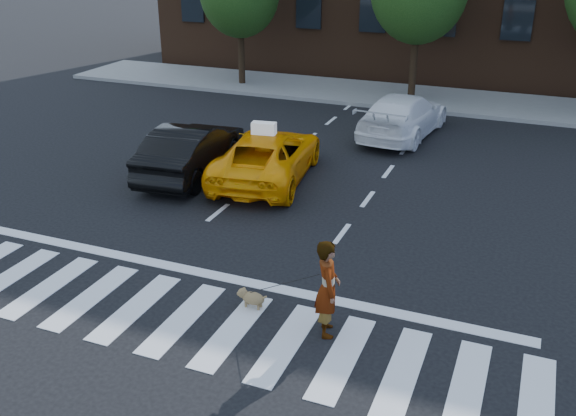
{
  "coord_description": "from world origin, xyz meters",
  "views": [
    {
      "loc": [
        5.4,
        -8.32,
        6.45
      ],
      "look_at": [
        0.84,
        2.98,
        1.1
      ],
      "focal_mm": 40.0,
      "sensor_mm": 36.0,
      "label": 1
    }
  ],
  "objects_px": {
    "taxi": "(267,156)",
    "white_suv": "(403,115)",
    "black_sedan": "(192,150)",
    "dog": "(251,297)",
    "woman": "(328,288)"
  },
  "relations": [
    {
      "from": "black_sedan",
      "to": "dog",
      "type": "bearing_deg",
      "value": 122.82
    },
    {
      "from": "black_sedan",
      "to": "woman",
      "type": "distance_m",
      "value": 8.46
    },
    {
      "from": "taxi",
      "to": "white_suv",
      "type": "xyz_separation_m",
      "value": [
        2.58,
        5.37,
        0.03
      ]
    },
    {
      "from": "dog",
      "to": "woman",
      "type": "bearing_deg",
      "value": -7.92
    },
    {
      "from": "taxi",
      "to": "dog",
      "type": "distance_m",
      "value": 6.64
    },
    {
      "from": "woman",
      "to": "dog",
      "type": "height_order",
      "value": "woman"
    },
    {
      "from": "white_suv",
      "to": "dog",
      "type": "relative_size",
      "value": 7.93
    },
    {
      "from": "white_suv",
      "to": "woman",
      "type": "bearing_deg",
      "value": 102.43
    },
    {
      "from": "dog",
      "to": "white_suv",
      "type": "bearing_deg",
      "value": 89.98
    },
    {
      "from": "taxi",
      "to": "black_sedan",
      "type": "height_order",
      "value": "black_sedan"
    },
    {
      "from": "white_suv",
      "to": "woman",
      "type": "height_order",
      "value": "woman"
    },
    {
      "from": "taxi",
      "to": "white_suv",
      "type": "height_order",
      "value": "white_suv"
    },
    {
      "from": "black_sedan",
      "to": "white_suv",
      "type": "distance_m",
      "value": 7.5
    },
    {
      "from": "taxi",
      "to": "black_sedan",
      "type": "relative_size",
      "value": 1.09
    },
    {
      "from": "white_suv",
      "to": "dog",
      "type": "bearing_deg",
      "value": 94.89
    }
  ]
}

